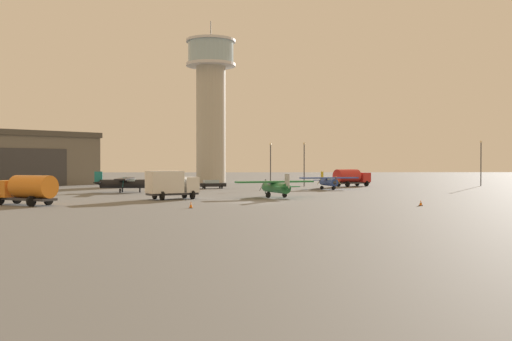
% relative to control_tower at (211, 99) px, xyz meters
% --- Properties ---
extents(ground_plane, '(400.00, 400.00, 0.00)m').
position_rel_control_tower_xyz_m(ground_plane, '(7.29, -62.75, -17.91)').
color(ground_plane, '#60605E').
extents(control_tower, '(10.53, 10.53, 34.45)m').
position_rel_control_tower_xyz_m(control_tower, '(0.00, 0.00, 0.00)').
color(control_tower, '#B2AD9E').
rests_on(control_tower, ground_plane).
extents(airplane_black, '(7.85, 9.99, 2.95)m').
position_rel_control_tower_xyz_m(airplane_black, '(-10.52, -42.13, -16.54)').
color(airplane_black, black).
rests_on(airplane_black, ground_plane).
extents(airplane_blue, '(9.39, 7.35, 2.76)m').
position_rel_control_tower_xyz_m(airplane_blue, '(19.94, -33.25, -16.62)').
color(airplane_blue, '#2847A8').
rests_on(airplane_blue, ground_plane).
extents(airplane_green, '(9.63, 7.59, 2.88)m').
position_rel_control_tower_xyz_m(airplane_green, '(10.23, -54.84, -16.57)').
color(airplane_green, '#287A42').
rests_on(airplane_green, ground_plane).
extents(truck_fuel_tanker_red, '(7.17, 5.72, 3.04)m').
position_rel_control_tower_xyz_m(truck_fuel_tanker_red, '(25.72, -22.38, -16.25)').
color(truck_fuel_tanker_red, '#38383D').
rests_on(truck_fuel_tanker_red, ground_plane).
extents(truck_box_white, '(6.15, 4.93, 3.23)m').
position_rel_control_tower_xyz_m(truck_box_white, '(-1.97, -57.59, -16.16)').
color(truck_box_white, '#38383D').
rests_on(truck_box_white, ground_plane).
extents(truck_fuel_tanker_orange, '(7.01, 5.28, 2.93)m').
position_rel_control_tower_xyz_m(truck_fuel_tanker_orange, '(-14.97, -66.32, -16.29)').
color(truck_fuel_tanker_orange, '#38383D').
rests_on(truck_fuel_tanker_orange, ground_plane).
extents(car_black, '(4.57, 2.96, 1.37)m').
position_rel_control_tower_xyz_m(car_black, '(1.51, -29.64, -17.17)').
color(car_black, black).
rests_on(car_black, ground_plane).
extents(light_post_west, '(0.44, 0.44, 8.21)m').
position_rel_control_tower_xyz_m(light_post_west, '(49.57, -21.03, -12.99)').
color(light_post_west, '#38383D').
rests_on(light_post_west, ground_plane).
extents(light_post_east, '(0.44, 0.44, 7.82)m').
position_rel_control_tower_xyz_m(light_post_east, '(17.45, -21.97, -13.19)').
color(light_post_east, '#38383D').
rests_on(light_post_east, ground_plane).
extents(light_post_north, '(0.44, 0.44, 7.73)m').
position_rel_control_tower_xyz_m(light_post_north, '(11.57, -20.67, -13.24)').
color(light_post_north, '#38383D').
rests_on(light_post_north, ground_plane).
extents(traffic_cone_near_left, '(0.36, 0.36, 0.63)m').
position_rel_control_tower_xyz_m(traffic_cone_near_left, '(1.36, -70.44, -17.60)').
color(traffic_cone_near_left, black).
rests_on(traffic_cone_near_left, ground_plane).
extents(traffic_cone_near_right, '(0.36, 0.36, 0.56)m').
position_rel_control_tower_xyz_m(traffic_cone_near_right, '(23.27, -68.31, -17.64)').
color(traffic_cone_near_right, black).
rests_on(traffic_cone_near_right, ground_plane).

